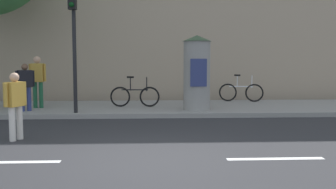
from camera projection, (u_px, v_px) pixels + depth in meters
name	position (u px, v px, depth m)	size (l,w,h in m)	color
ground_plane	(145.00, 161.00, 6.86)	(80.00, 80.00, 0.00)	#2B2B2D
sidewalk_curb	(147.00, 108.00, 13.81)	(36.00, 4.00, 0.15)	gray
lane_markings	(145.00, 160.00, 6.86)	(25.80, 0.16, 0.01)	silver
traffic_light	(73.00, 27.00, 11.70)	(0.24, 0.45, 3.95)	black
poster_column	(197.00, 72.00, 12.74)	(0.99, 0.99, 2.49)	gray
pedestrian_in_red_top	(15.00, 101.00, 8.54)	(0.40, 0.60, 1.53)	silver
pedestrian_in_light_jacket	(38.00, 78.00, 13.19)	(0.58, 0.26, 1.80)	#1E5938
pedestrian_tallest	(25.00, 84.00, 12.36)	(0.53, 0.43, 1.55)	navy
bicycle_leaning	(241.00, 92.00, 15.30)	(1.72, 0.53, 1.09)	black
bicycle_upright	(135.00, 96.00, 13.57)	(1.77, 0.16, 1.09)	black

